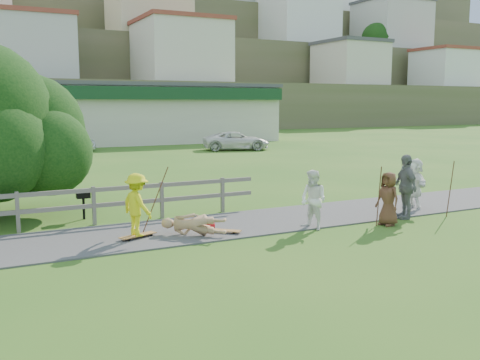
{
  "coord_description": "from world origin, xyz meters",
  "views": [
    {
      "loc": [
        -4.98,
        -11.78,
        3.43
      ],
      "look_at": [
        1.96,
        2.0,
        1.2
      ],
      "focal_mm": 40.0,
      "sensor_mm": 36.0,
      "label": 1
    }
  ],
  "objects_px": {
    "skater_fallen": "(194,225)",
    "spectator_d": "(414,184)",
    "spectator_b": "(405,187)",
    "spectator_c": "(388,199)",
    "car_white": "(236,141)",
    "spectator_a": "(313,200)",
    "skater_rider": "(137,209)",
    "car_silver": "(66,142)",
    "bbq": "(84,205)"
  },
  "relations": [
    {
      "from": "spectator_b",
      "to": "car_white",
      "type": "bearing_deg",
      "value": -178.36
    },
    {
      "from": "skater_fallen",
      "to": "spectator_c",
      "type": "xyz_separation_m",
      "value": [
        5.37,
        -1.24,
        0.45
      ]
    },
    {
      "from": "spectator_d",
      "to": "bbq",
      "type": "relative_size",
      "value": 1.98
    },
    {
      "from": "spectator_c",
      "to": "car_silver",
      "type": "bearing_deg",
      "value": -178.09
    },
    {
      "from": "spectator_b",
      "to": "spectator_c",
      "type": "height_order",
      "value": "spectator_b"
    },
    {
      "from": "spectator_a",
      "to": "spectator_c",
      "type": "relative_size",
      "value": 1.07
    },
    {
      "from": "skater_fallen",
      "to": "spectator_d",
      "type": "distance_m",
      "value": 7.68
    },
    {
      "from": "car_white",
      "to": "bbq",
      "type": "height_order",
      "value": "car_white"
    },
    {
      "from": "car_white",
      "to": "spectator_b",
      "type": "bearing_deg",
      "value": -177.72
    },
    {
      "from": "car_silver",
      "to": "car_white",
      "type": "relative_size",
      "value": 0.83
    },
    {
      "from": "spectator_c",
      "to": "spectator_d",
      "type": "bearing_deg",
      "value": 112.98
    },
    {
      "from": "spectator_b",
      "to": "car_silver",
      "type": "bearing_deg",
      "value": -152.84
    },
    {
      "from": "car_white",
      "to": "spectator_a",
      "type": "bearing_deg",
      "value": 175.0
    },
    {
      "from": "skater_rider",
      "to": "car_white",
      "type": "xyz_separation_m",
      "value": [
        13.74,
        22.14,
        -0.12
      ]
    },
    {
      "from": "skater_fallen",
      "to": "bbq",
      "type": "xyz_separation_m",
      "value": [
        -2.14,
        3.42,
        0.11
      ]
    },
    {
      "from": "spectator_a",
      "to": "spectator_c",
      "type": "xyz_separation_m",
      "value": [
        2.17,
        -0.52,
        -0.06
      ]
    },
    {
      "from": "skater_fallen",
      "to": "spectator_d",
      "type": "bearing_deg",
      "value": -48.38
    },
    {
      "from": "bbq",
      "to": "spectator_a",
      "type": "bearing_deg",
      "value": -34.67
    },
    {
      "from": "car_silver",
      "to": "car_white",
      "type": "height_order",
      "value": "car_white"
    },
    {
      "from": "spectator_a",
      "to": "car_silver",
      "type": "distance_m",
      "value": 27.47
    },
    {
      "from": "spectator_a",
      "to": "car_white",
      "type": "bearing_deg",
      "value": 142.62
    },
    {
      "from": "spectator_c",
      "to": "spectator_d",
      "type": "xyz_separation_m",
      "value": [
        2.29,
        1.32,
        0.08
      ]
    },
    {
      "from": "spectator_b",
      "to": "spectator_d",
      "type": "xyz_separation_m",
      "value": [
        1.2,
        0.85,
        -0.13
      ]
    },
    {
      "from": "skater_fallen",
      "to": "spectator_a",
      "type": "distance_m",
      "value": 3.33
    },
    {
      "from": "spectator_d",
      "to": "spectator_b",
      "type": "bearing_deg",
      "value": -41.8
    },
    {
      "from": "skater_rider",
      "to": "car_white",
      "type": "bearing_deg",
      "value": -51.31
    },
    {
      "from": "skater_rider",
      "to": "car_silver",
      "type": "xyz_separation_m",
      "value": [
        2.36,
        26.28,
        -0.13
      ]
    },
    {
      "from": "skater_fallen",
      "to": "spectator_a",
      "type": "xyz_separation_m",
      "value": [
        3.21,
        -0.72,
        0.51
      ]
    },
    {
      "from": "spectator_d",
      "to": "skater_rider",
      "type": "bearing_deg",
      "value": -78.81
    },
    {
      "from": "skater_fallen",
      "to": "bbq",
      "type": "height_order",
      "value": "bbq"
    },
    {
      "from": "spectator_a",
      "to": "spectator_b",
      "type": "xyz_separation_m",
      "value": [
        3.25,
        -0.05,
        0.15
      ]
    },
    {
      "from": "skater_rider",
      "to": "spectator_a",
      "type": "relative_size",
      "value": 0.97
    },
    {
      "from": "skater_rider",
      "to": "skater_fallen",
      "type": "bearing_deg",
      "value": -124.65
    },
    {
      "from": "skater_rider",
      "to": "spectator_c",
      "type": "relative_size",
      "value": 1.05
    },
    {
      "from": "skater_rider",
      "to": "spectator_a",
      "type": "bearing_deg",
      "value": -122.89
    },
    {
      "from": "spectator_b",
      "to": "spectator_d",
      "type": "relative_size",
      "value": 1.15
    },
    {
      "from": "spectator_b",
      "to": "car_white",
      "type": "xyz_separation_m",
      "value": [
        5.91,
        23.28,
        -0.29
      ]
    },
    {
      "from": "skater_rider",
      "to": "spectator_d",
      "type": "xyz_separation_m",
      "value": [
        9.03,
        -0.29,
        0.04
      ]
    },
    {
      "from": "spectator_c",
      "to": "skater_rider",
      "type": "bearing_deg",
      "value": -110.49
    },
    {
      "from": "skater_fallen",
      "to": "spectator_a",
      "type": "bearing_deg",
      "value": -61.6
    },
    {
      "from": "spectator_d",
      "to": "bbq",
      "type": "xyz_separation_m",
      "value": [
        -9.8,
        3.34,
        -0.41
      ]
    },
    {
      "from": "skater_fallen",
      "to": "skater_rider",
      "type": "bearing_deg",
      "value": 115.87
    },
    {
      "from": "car_white",
      "to": "skater_rider",
      "type": "bearing_deg",
      "value": 164.7
    },
    {
      "from": "car_silver",
      "to": "bbq",
      "type": "relative_size",
      "value": 4.76
    },
    {
      "from": "car_white",
      "to": "bbq",
      "type": "relative_size",
      "value": 5.72
    },
    {
      "from": "spectator_c",
      "to": "bbq",
      "type": "relative_size",
      "value": 1.8
    },
    {
      "from": "spectator_a",
      "to": "spectator_b",
      "type": "height_order",
      "value": "spectator_b"
    },
    {
      "from": "skater_fallen",
      "to": "spectator_c",
      "type": "distance_m",
      "value": 5.53
    },
    {
      "from": "spectator_a",
      "to": "spectator_c",
      "type": "distance_m",
      "value": 2.23
    },
    {
      "from": "skater_fallen",
      "to": "spectator_d",
      "type": "relative_size",
      "value": 1.02
    }
  ]
}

